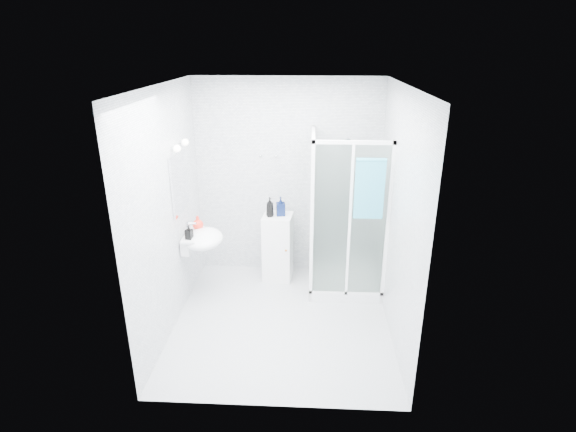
# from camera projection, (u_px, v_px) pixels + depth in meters

# --- Properties ---
(room) EXTENTS (2.40, 2.60, 2.60)m
(room) POSITION_uv_depth(u_px,v_px,m) (281.00, 215.00, 4.67)
(room) COLOR silver
(room) RESTS_ON ground
(shower_enclosure) EXTENTS (0.90, 0.95, 2.00)m
(shower_enclosure) POSITION_uv_depth(u_px,v_px,m) (339.00, 257.00, 5.66)
(shower_enclosure) COLOR white
(shower_enclosure) RESTS_ON ground
(wall_basin) EXTENTS (0.46, 0.56, 0.35)m
(wall_basin) POSITION_uv_depth(u_px,v_px,m) (201.00, 239.00, 5.32)
(wall_basin) COLOR white
(wall_basin) RESTS_ON ground
(mirror) EXTENTS (0.02, 0.60, 0.70)m
(mirror) POSITION_uv_depth(u_px,v_px,m) (180.00, 182.00, 5.08)
(mirror) COLOR white
(mirror) RESTS_ON room
(vanity_lights) EXTENTS (0.10, 0.40, 0.08)m
(vanity_lights) POSITION_uv_depth(u_px,v_px,m) (181.00, 145.00, 4.92)
(vanity_lights) COLOR silver
(vanity_lights) RESTS_ON room
(wall_hooks) EXTENTS (0.23, 0.06, 0.03)m
(wall_hooks) POSITION_uv_depth(u_px,v_px,m) (268.00, 156.00, 5.74)
(wall_hooks) COLOR silver
(wall_hooks) RESTS_ON room
(storage_cabinet) EXTENTS (0.40, 0.41, 0.90)m
(storage_cabinet) POSITION_uv_depth(u_px,v_px,m) (278.00, 247.00, 5.93)
(storage_cabinet) COLOR white
(storage_cabinet) RESTS_ON ground
(hand_towel) EXTENTS (0.32, 0.05, 0.69)m
(hand_towel) POSITION_uv_depth(u_px,v_px,m) (370.00, 187.00, 4.89)
(hand_towel) COLOR teal
(hand_towel) RESTS_ON shower_enclosure
(shampoo_bottle_a) EXTENTS (0.13, 0.13, 0.26)m
(shampoo_bottle_a) POSITION_uv_depth(u_px,v_px,m) (270.00, 207.00, 5.69)
(shampoo_bottle_a) COLOR black
(shampoo_bottle_a) RESTS_ON storage_cabinet
(shampoo_bottle_b) EXTENTS (0.13, 0.13, 0.24)m
(shampoo_bottle_b) POSITION_uv_depth(u_px,v_px,m) (281.00, 206.00, 5.74)
(shampoo_bottle_b) COLOR #0A163F
(shampoo_bottle_b) RESTS_ON storage_cabinet
(soap_dispenser_orange) EXTENTS (0.16, 0.16, 0.17)m
(soap_dispenser_orange) POSITION_uv_depth(u_px,v_px,m) (198.00, 223.00, 5.40)
(soap_dispenser_orange) COLOR red
(soap_dispenser_orange) RESTS_ON wall_basin
(soap_dispenser_black) EXTENTS (0.09, 0.09, 0.17)m
(soap_dispenser_black) POSITION_uv_depth(u_px,v_px,m) (189.00, 232.00, 5.14)
(soap_dispenser_black) COLOR black
(soap_dispenser_black) RESTS_ON wall_basin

